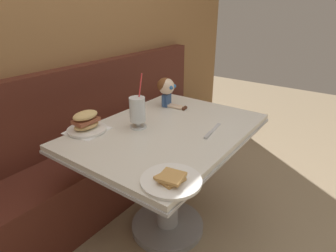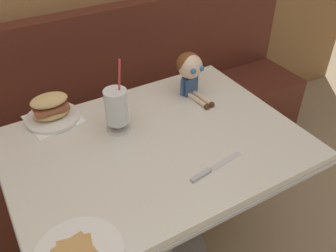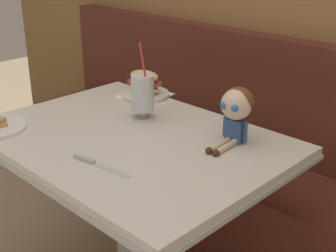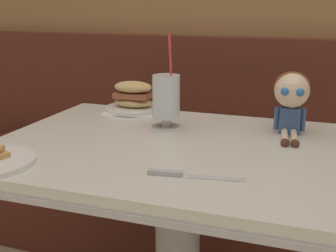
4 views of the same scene
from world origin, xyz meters
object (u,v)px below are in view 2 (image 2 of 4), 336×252
milkshake_glass (117,108)px  butter_knife (208,171)px  seated_doll (190,69)px  sandwich_plate (51,110)px

milkshake_glass → butter_knife: size_ratio=1.34×
milkshake_glass → seated_doll: milkshake_glass is taller
milkshake_glass → sandwich_plate: size_ratio=1.39×
butter_knife → milkshake_glass: bearing=113.6°
milkshake_glass → butter_knife: (0.17, -0.38, -0.10)m
butter_knife → sandwich_plate: bearing=122.7°
seated_doll → sandwich_plate: bearing=168.8°
butter_knife → seated_doll: (0.22, 0.46, 0.12)m
butter_knife → seated_doll: seated_doll is taller
milkshake_glass → seated_doll: (0.39, 0.08, 0.03)m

